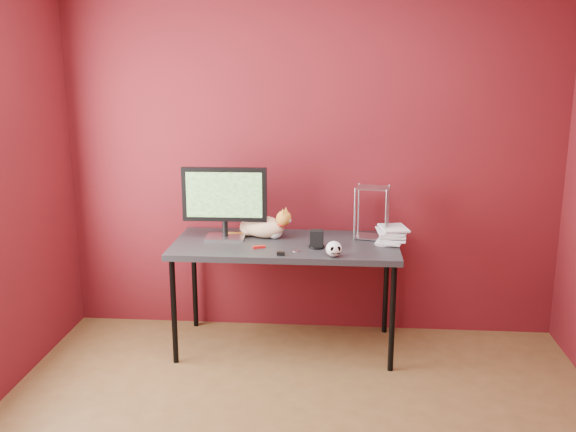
# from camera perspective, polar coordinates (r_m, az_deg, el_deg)

# --- Properties ---
(room) EXTENTS (3.52, 3.52, 2.61)m
(room) POSITION_cam_1_polar(r_m,az_deg,el_deg) (2.79, 0.46, 3.53)
(room) COLOR #51381C
(room) RESTS_ON ground
(desk) EXTENTS (1.50, 0.70, 0.75)m
(desk) POSITION_cam_1_polar(r_m,az_deg,el_deg) (4.30, -0.22, -3.03)
(desk) COLOR black
(desk) RESTS_ON ground
(monitor) EXTENTS (0.57, 0.19, 0.49)m
(monitor) POSITION_cam_1_polar(r_m,az_deg,el_deg) (4.33, -5.67, 1.47)
(monitor) COLOR #A3A3A8
(monitor) RESTS_ON desk
(cat) EXTENTS (0.47, 0.26, 0.22)m
(cat) POSITION_cam_1_polar(r_m,az_deg,el_deg) (4.40, -2.24, -0.92)
(cat) COLOR #C57529
(cat) RESTS_ON desk
(skull_mug) EXTENTS (0.10, 0.11, 0.10)m
(skull_mug) POSITION_cam_1_polar(r_m,az_deg,el_deg) (3.98, 4.10, -2.93)
(skull_mug) COLOR silver
(skull_mug) RESTS_ON desk
(speaker) EXTENTS (0.10, 0.10, 0.12)m
(speaker) POSITION_cam_1_polar(r_m,az_deg,el_deg) (4.16, 2.57, -2.13)
(speaker) COLOR black
(speaker) RESTS_ON desk
(book_stack) EXTENTS (0.22, 0.26, 1.14)m
(book_stack) POSITION_cam_1_polar(r_m,az_deg,el_deg) (4.24, 8.33, 5.19)
(book_stack) COLOR beige
(book_stack) RESTS_ON desk
(wire_rack) EXTENTS (0.23, 0.20, 0.36)m
(wire_rack) POSITION_cam_1_polar(r_m,az_deg,el_deg) (4.40, 7.46, 0.33)
(wire_rack) COLOR #A3A3A8
(wire_rack) RESTS_ON desk
(pocket_knife) EXTENTS (0.08, 0.05, 0.02)m
(pocket_knife) POSITION_cam_1_polar(r_m,az_deg,el_deg) (4.17, -2.59, -2.77)
(pocket_knife) COLOR #A00D0C
(pocket_knife) RESTS_ON desk
(black_gadget) EXTENTS (0.05, 0.03, 0.02)m
(black_gadget) POSITION_cam_1_polar(r_m,az_deg,el_deg) (4.01, -0.65, -3.37)
(black_gadget) COLOR black
(black_gadget) RESTS_ON desk
(washer) EXTENTS (0.05, 0.05, 0.00)m
(washer) POSITION_cam_1_polar(r_m,az_deg,el_deg) (4.10, 0.75, -3.11)
(washer) COLOR #A3A3A8
(washer) RESTS_ON desk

